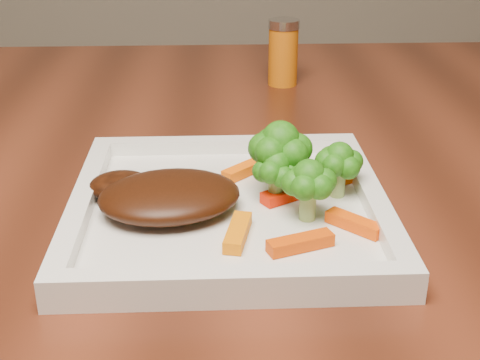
{
  "coord_description": "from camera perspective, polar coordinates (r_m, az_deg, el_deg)",
  "views": [
    {
      "loc": [
        -0.16,
        -0.73,
        1.03
      ],
      "look_at": [
        -0.14,
        -0.22,
        0.79
      ],
      "focal_mm": 50.0,
      "sensor_mm": 36.0,
      "label": 1
    }
  ],
  "objects": [
    {
      "name": "broccoli_2",
      "position": [
        0.55,
        5.87,
        -0.59
      ],
      "size": [
        0.05,
        0.05,
        0.06
      ],
      "primitive_type": null,
      "rotation": [
        0.0,
        0.0,
        -0.06
      ],
      "color": "#346911",
      "rests_on": "plate"
    },
    {
      "name": "broccoli_1",
      "position": [
        0.59,
        8.45,
        1.49
      ],
      "size": [
        0.06,
        0.06,
        0.06
      ],
      "primitive_type": null,
      "rotation": [
        0.0,
        0.0,
        0.19
      ],
      "color": "#2C7A14",
      "rests_on": "plate"
    },
    {
      "name": "broccoli_0",
      "position": [
        0.59,
        3.43,
        2.01
      ],
      "size": [
        0.08,
        0.08,
        0.07
      ],
      "primitive_type": null,
      "rotation": [
        0.0,
        0.0,
        0.24
      ],
      "color": "#0F5D12",
      "rests_on": "plate"
    },
    {
      "name": "plate",
      "position": [
        0.59,
        -0.98,
        -2.77
      ],
      "size": [
        0.27,
        0.27,
        0.01
      ],
      "primitive_type": "cube",
      "color": "white",
      "rests_on": "dining_table"
    },
    {
      "name": "carrot_1",
      "position": [
        0.55,
        9.73,
        -3.67
      ],
      "size": [
        0.04,
        0.04,
        0.01
      ],
      "primitive_type": "cube",
      "rotation": [
        0.0,
        0.0,
        -0.78
      ],
      "color": "#E94803",
      "rests_on": "plate"
    },
    {
      "name": "carrot_4",
      "position": [
        0.64,
        0.34,
        0.87
      ],
      "size": [
        0.04,
        0.04,
        0.01
      ],
      "primitive_type": "cube",
      "rotation": [
        0.0,
        0.0,
        0.77
      ],
      "color": "#FF6004",
      "rests_on": "plate"
    },
    {
      "name": "carrot_0",
      "position": [
        0.52,
        5.18,
        -5.36
      ],
      "size": [
        0.05,
        0.03,
        0.01
      ],
      "primitive_type": "cube",
      "rotation": [
        0.0,
        0.0,
        0.35
      ],
      "color": "#D34103",
      "rests_on": "plate"
    },
    {
      "name": "broccoli_3",
      "position": [
        0.58,
        3.09,
        0.9
      ],
      "size": [
        0.06,
        0.06,
        0.06
      ],
      "primitive_type": null,
      "rotation": [
        0.0,
        0.0,
        -0.24
      ],
      "color": "#396E12",
      "rests_on": "plate"
    },
    {
      "name": "spice_shaker",
      "position": [
        0.95,
        3.7,
        10.8
      ],
      "size": [
        0.05,
        0.05,
        0.09
      ],
      "primitive_type": "cylinder",
      "rotation": [
        0.0,
        0.0,
        -0.41
      ],
      "color": "#C7620B",
      "rests_on": "dining_table"
    },
    {
      "name": "carrot_6",
      "position": [
        0.6,
        4.36,
        -1.09
      ],
      "size": [
        0.06,
        0.04,
        0.01
      ],
      "primitive_type": "cube",
      "rotation": [
        0.0,
        0.0,
        0.54
      ],
      "color": "#F52004",
      "rests_on": "plate"
    },
    {
      "name": "carrot_2",
      "position": [
        0.53,
        -0.2,
        -4.49
      ],
      "size": [
        0.03,
        0.06,
        0.01
      ],
      "primitive_type": "cube",
      "rotation": [
        0.0,
        0.0,
        1.36
      ],
      "color": "orange",
      "rests_on": "plate"
    },
    {
      "name": "steak",
      "position": [
        0.57,
        -6.04,
        -1.36
      ],
      "size": [
        0.14,
        0.11,
        0.03
      ],
      "primitive_type": "ellipsoid",
      "rotation": [
        0.0,
        0.0,
        0.18
      ],
      "color": "#3A1708",
      "rests_on": "plate"
    },
    {
      "name": "carrot_3",
      "position": [
        0.63,
        7.97,
        0.13
      ],
      "size": [
        0.07,
        0.04,
        0.01
      ],
      "primitive_type": "cube",
      "rotation": [
        0.0,
        0.0,
        0.45
      ],
      "color": "#D14803",
      "rests_on": "plate"
    }
  ]
}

